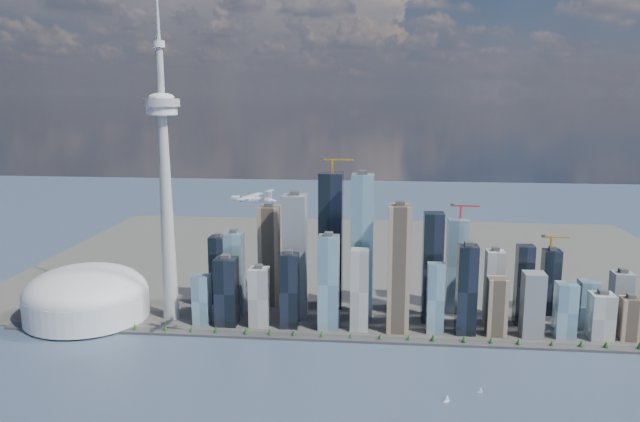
# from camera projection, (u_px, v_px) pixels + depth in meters

# --- Properties ---
(seawall) EXTENTS (1100.00, 22.00, 4.00)m
(seawall) POSITION_uv_depth(u_px,v_px,m) (350.00, 339.00, 946.22)
(seawall) COLOR #383838
(seawall) RESTS_ON ground
(land) EXTENTS (1400.00, 900.00, 3.00)m
(land) POSITION_uv_depth(u_px,v_px,m) (361.00, 261.00, 1386.18)
(land) COLOR #4C4C47
(land) RESTS_ON ground
(shoreline_trees) EXTENTS (960.53, 7.20, 8.80)m
(shoreline_trees) POSITION_uv_depth(u_px,v_px,m) (350.00, 335.00, 944.95)
(shoreline_trees) COLOR #3F2D1E
(shoreline_trees) RESTS_ON seawall
(skyscraper_cluster) EXTENTS (736.00, 142.00, 260.73)m
(skyscraper_cluster) POSITION_uv_depth(u_px,v_px,m) (390.00, 274.00, 1010.49)
(skyscraper_cluster) COLOR black
(skyscraper_cluster) RESTS_ON land
(needle_tower) EXTENTS (56.00, 56.00, 550.50)m
(needle_tower) POSITION_uv_depth(u_px,v_px,m) (165.00, 179.00, 990.39)
(needle_tower) COLOR #AFAEAA
(needle_tower) RESTS_ON land
(dome_stadium) EXTENTS (200.00, 200.00, 86.00)m
(dome_stadium) POSITION_uv_depth(u_px,v_px,m) (87.00, 296.00, 1031.02)
(dome_stadium) COLOR silver
(dome_stadium) RESTS_ON land
(airplane) EXTENTS (68.13, 60.77, 16.85)m
(airplane) POSITION_uv_depth(u_px,v_px,m) (252.00, 199.00, 820.00)
(airplane) COLOR white
(airplane) RESTS_ON ground
(sailboat_west) EXTENTS (7.71, 3.83, 10.73)m
(sailboat_west) POSITION_uv_depth(u_px,v_px,m) (447.00, 399.00, 757.46)
(sailboat_west) COLOR white
(sailboat_west) RESTS_ON ground
(sailboat_east) EXTENTS (6.45, 2.61, 8.90)m
(sailboat_east) POSITION_uv_depth(u_px,v_px,m) (481.00, 391.00, 780.63)
(sailboat_east) COLOR white
(sailboat_east) RESTS_ON ground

